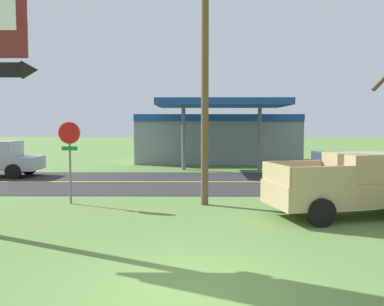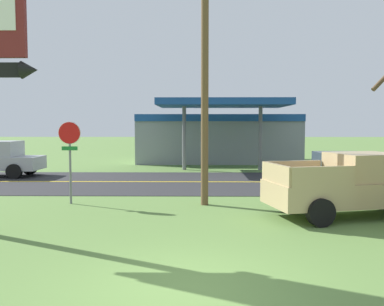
{
  "view_description": "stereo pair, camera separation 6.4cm",
  "coord_description": "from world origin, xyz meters",
  "px_view_note": "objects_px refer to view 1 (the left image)",
  "views": [
    {
      "loc": [
        0.15,
        -6.81,
        2.83
      ],
      "look_at": [
        0.0,
        8.0,
        1.8
      ],
      "focal_mm": 37.7,
      "sensor_mm": 36.0,
      "label": 1
    },
    {
      "loc": [
        0.21,
        -6.81,
        2.83
      ],
      "look_at": [
        0.0,
        8.0,
        1.8
      ],
      "focal_mm": 37.7,
      "sensor_mm": 36.0,
      "label": 2
    }
  ],
  "objects_px": {
    "stop_sign": "(70,148)",
    "car_green_near_lane": "(337,170)",
    "utility_pole": "(205,63)",
    "pickup_tan_parked_on_lawn": "(353,185)",
    "gas_station": "(217,137)"
  },
  "relations": [
    {
      "from": "utility_pole",
      "to": "car_green_near_lane",
      "type": "height_order",
      "value": "utility_pole"
    },
    {
      "from": "utility_pole",
      "to": "pickup_tan_parked_on_lawn",
      "type": "distance_m",
      "value": 6.33
    },
    {
      "from": "stop_sign",
      "to": "pickup_tan_parked_on_lawn",
      "type": "relative_size",
      "value": 0.53
    },
    {
      "from": "car_green_near_lane",
      "to": "utility_pole",
      "type": "bearing_deg",
      "value": -148.57
    },
    {
      "from": "stop_sign",
      "to": "car_green_near_lane",
      "type": "bearing_deg",
      "value": 18.18
    },
    {
      "from": "utility_pole",
      "to": "pickup_tan_parked_on_lawn",
      "type": "relative_size",
      "value": 1.7
    },
    {
      "from": "stop_sign",
      "to": "gas_station",
      "type": "height_order",
      "value": "gas_station"
    },
    {
      "from": "gas_station",
      "to": "car_green_near_lane",
      "type": "distance_m",
      "value": 14.08
    },
    {
      "from": "car_green_near_lane",
      "to": "gas_station",
      "type": "bearing_deg",
      "value": 109.35
    },
    {
      "from": "stop_sign",
      "to": "utility_pole",
      "type": "xyz_separation_m",
      "value": [
        4.81,
        -0.1,
        2.97
      ]
    },
    {
      "from": "pickup_tan_parked_on_lawn",
      "to": "car_green_near_lane",
      "type": "bearing_deg",
      "value": 75.61
    },
    {
      "from": "stop_sign",
      "to": "pickup_tan_parked_on_lawn",
      "type": "height_order",
      "value": "stop_sign"
    },
    {
      "from": "gas_station",
      "to": "pickup_tan_parked_on_lawn",
      "type": "height_order",
      "value": "gas_station"
    },
    {
      "from": "stop_sign",
      "to": "pickup_tan_parked_on_lawn",
      "type": "distance_m",
      "value": 9.62
    },
    {
      "from": "utility_pole",
      "to": "pickup_tan_parked_on_lawn",
      "type": "height_order",
      "value": "utility_pole"
    }
  ]
}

